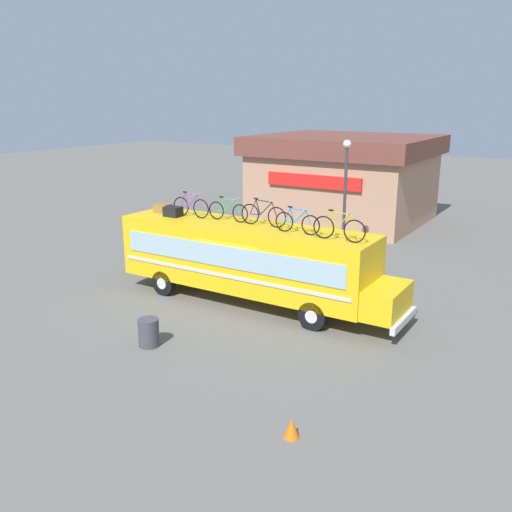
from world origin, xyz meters
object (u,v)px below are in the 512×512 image
object	(u,v)px
trash_bin	(149,332)
bus	(250,258)
luggage_bag_1	(163,208)
rooftop_bicycle_4	(297,222)
street_lamp	(345,187)
rooftop_bicycle_1	(191,207)
rooftop_bicycle_3	(263,215)
rooftop_bicycle_5	(339,228)
traffic_cone	(292,428)
luggage_bag_2	(173,212)
rooftop_bicycle_2	(228,211)

from	to	relation	value
trash_bin	bus	bearing A→B (deg)	83.18
luggage_bag_1	rooftop_bicycle_4	size ratio (longest dim) A/B	0.38
luggage_bag_1	street_lamp	bearing A→B (deg)	54.67
rooftop_bicycle_1	trash_bin	world-z (taller)	rooftop_bicycle_1
rooftop_bicycle_3	trash_bin	xyz separation A→B (m)	(-1.01, -4.99, -2.87)
street_lamp	rooftop_bicycle_1	bearing A→B (deg)	-116.41
rooftop_bicycle_3	rooftop_bicycle_5	size ratio (longest dim) A/B	1.03
rooftop_bicycle_1	rooftop_bicycle_3	xyz separation A→B (m)	(3.14, 0.12, 0.01)
traffic_cone	luggage_bag_2	bearing A→B (deg)	143.37
rooftop_bicycle_3	street_lamp	world-z (taller)	street_lamp
luggage_bag_1	luggage_bag_2	distance (m)	0.86
bus	luggage_bag_1	size ratio (longest dim) A/B	17.23
rooftop_bicycle_3	trash_bin	bearing A→B (deg)	-101.43
traffic_cone	street_lamp	world-z (taller)	street_lamp
rooftop_bicycle_2	trash_bin	size ratio (longest dim) A/B	2.00
rooftop_bicycle_3	rooftop_bicycle_5	distance (m)	3.17
luggage_bag_1	rooftop_bicycle_1	world-z (taller)	rooftop_bicycle_1
bus	luggage_bag_2	distance (m)	3.62
rooftop_bicycle_2	rooftop_bicycle_1	bearing A→B (deg)	-174.43
rooftop_bicycle_4	street_lamp	bearing A→B (deg)	100.45
rooftop_bicycle_1	street_lamp	bearing A→B (deg)	63.59
rooftop_bicycle_3	rooftop_bicycle_5	world-z (taller)	rooftop_bicycle_5
rooftop_bicycle_2	street_lamp	bearing A→B (deg)	75.05
rooftop_bicycle_1	rooftop_bicycle_2	xyz separation A→B (m)	(1.61, 0.16, -0.02)
rooftop_bicycle_1	street_lamp	distance (m)	7.61
trash_bin	street_lamp	distance (m)	12.13
luggage_bag_2	rooftop_bicycle_3	xyz separation A→B (m)	(3.78, 0.42, 0.22)
rooftop_bicycle_5	trash_bin	bearing A→B (deg)	-132.95
rooftop_bicycle_1	trash_bin	xyz separation A→B (m)	(2.13, -4.87, -2.87)
luggage_bag_1	rooftop_bicycle_3	distance (m)	4.57
bus	traffic_cone	distance (m)	8.68
rooftop_bicycle_2	traffic_cone	size ratio (longest dim) A/B	3.81
rooftop_bicycle_3	traffic_cone	distance (m)	9.00
bus	trash_bin	size ratio (longest dim) A/B	12.63
rooftop_bicycle_1	rooftop_bicycle_2	bearing A→B (deg)	5.57
luggage_bag_2	rooftop_bicycle_4	world-z (taller)	rooftop_bicycle_4
rooftop_bicycle_2	rooftop_bicycle_4	xyz separation A→B (m)	(3.08, -0.41, 0.00)
rooftop_bicycle_4	trash_bin	xyz separation A→B (m)	(-2.56, -4.62, -2.84)
bus	trash_bin	xyz separation A→B (m)	(-0.57, -4.77, -1.27)
rooftop_bicycle_1	rooftop_bicycle_5	bearing A→B (deg)	-3.91
rooftop_bicycle_2	street_lamp	distance (m)	6.89
rooftop_bicycle_4	traffic_cone	size ratio (longest dim) A/B	3.68
rooftop_bicycle_4	trash_bin	distance (m)	6.00
rooftop_bicycle_1	street_lamp	size ratio (longest dim) A/B	0.31
rooftop_bicycle_2	rooftop_bicycle_4	size ratio (longest dim) A/B	1.04
rooftop_bicycle_3	rooftop_bicycle_4	size ratio (longest dim) A/B	1.10
bus	rooftop_bicycle_5	world-z (taller)	rooftop_bicycle_5
rooftop_bicycle_3	street_lamp	xyz separation A→B (m)	(0.24, 6.69, 0.13)
luggage_bag_2	rooftop_bicycle_5	distance (m)	6.90
rooftop_bicycle_5	traffic_cone	world-z (taller)	rooftop_bicycle_5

